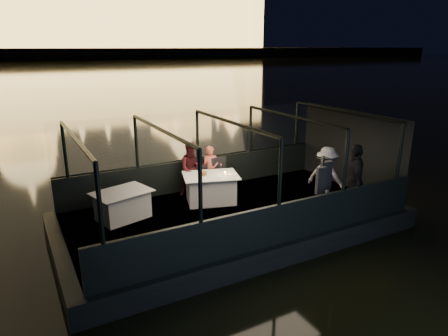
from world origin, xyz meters
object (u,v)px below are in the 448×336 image
chair_port_right (222,178)px  passenger_stripe (327,175)px  person_man_maroon (192,170)px  wine_bottle (200,174)px  passenger_dark (354,182)px  person_woman_coral (211,167)px  dining_table_central (211,188)px  chair_port_left (205,181)px  coat_stand (322,186)px  dining_table_aft (123,204)px

chair_port_right → passenger_stripe: size_ratio=0.63×
chair_port_right → person_man_maroon: size_ratio=0.66×
chair_port_right → wine_bottle: (-0.99, -0.64, 0.47)m
chair_port_right → passenger_dark: bearing=-51.1°
person_woman_coral → passenger_stripe: passenger_stripe is taller
dining_table_central → passenger_stripe: size_ratio=0.90×
chair_port_left → person_man_maroon: size_ratio=0.56×
person_man_maroon → wine_bottle: size_ratio=5.65×
chair_port_right → passenger_stripe: (1.93, -2.14, 0.40)m
chair_port_left → wine_bottle: 0.91m
coat_stand → wine_bottle: size_ratio=6.03×
dining_table_central → chair_port_right: chair_port_right is taller
chair_port_right → person_woman_coral: bearing=130.5°
chair_port_left → coat_stand: (1.68, -2.85, 0.45)m
dining_table_aft → chair_port_right: bearing=7.8°
person_woman_coral → passenger_stripe: 3.23m
dining_table_aft → passenger_dark: (5.14, -2.44, 0.47)m
chair_port_left → passenger_dark: size_ratio=0.47×
person_man_maroon → coat_stand: bearing=-49.0°
dining_table_central → coat_stand: size_ratio=0.89×
dining_table_central → person_man_maroon: person_man_maroon is taller
dining_table_aft → person_woman_coral: 2.85m
passenger_stripe → wine_bottle: passenger_stripe is taller
chair_port_left → dining_table_aft: bearing=165.8°
coat_stand → wine_bottle: 3.06m
passenger_dark → wine_bottle: 3.86m
passenger_dark → person_man_maroon: bearing=-101.1°
dining_table_central → chair_port_right: size_ratio=1.44×
dining_table_central → dining_table_aft: (-2.38, 0.04, 0.00)m
person_man_maroon → passenger_dark: passenger_dark is taller
coat_stand → chair_port_left: bearing=120.4°
dining_table_aft → passenger_stripe: passenger_stripe is taller
chair_port_left → passenger_stripe: (2.47, -2.14, 0.40)m
passenger_stripe → wine_bottle: size_ratio=5.92×
chair_port_left → chair_port_right: bearing=-23.7°
person_man_maroon → passenger_stripe: bearing=-32.3°
dining_table_aft → wine_bottle: 2.06m
dining_table_aft → chair_port_right: (2.96, 0.41, 0.06)m
passenger_dark → wine_bottle: size_ratio=6.66×
coat_stand → passenger_stripe: coat_stand is taller
dining_table_central → chair_port_left: (0.04, 0.45, 0.06)m
dining_table_central → chair_port_left: chair_port_left is taller
person_woman_coral → dining_table_aft: bearing=-154.4°
dining_table_aft → person_man_maroon: person_man_maroon is taller
chair_port_left → person_woman_coral: bearing=16.1°
dining_table_central → person_woman_coral: (0.36, 0.72, 0.36)m
person_man_maroon → passenger_dark: bearing=-37.2°
wine_bottle → chair_port_right: bearing=33.1°
dining_table_aft → person_man_maroon: (2.17, 0.69, 0.36)m
dining_table_aft → chair_port_left: chair_port_left is taller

